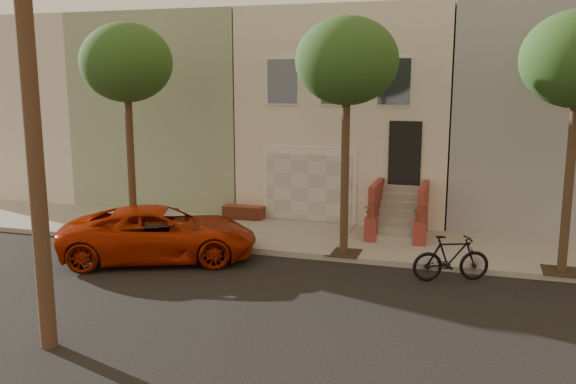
% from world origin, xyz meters
% --- Properties ---
extents(ground, '(90.00, 90.00, 0.00)m').
position_xyz_m(ground, '(0.00, 0.00, 0.00)').
color(ground, black).
rests_on(ground, ground).
extents(sidewalk, '(40.00, 3.70, 0.15)m').
position_xyz_m(sidewalk, '(0.00, 5.35, 0.07)').
color(sidewalk, '#9C998E').
rests_on(sidewalk, ground).
extents(house_row, '(33.10, 11.70, 7.00)m').
position_xyz_m(house_row, '(0.00, 11.19, 3.64)').
color(house_row, beige).
rests_on(house_row, sidewalk).
extents(tree_left, '(2.70, 2.57, 6.30)m').
position_xyz_m(tree_left, '(-5.50, 3.90, 5.26)').
color(tree_left, '#2D2116').
rests_on(tree_left, sidewalk).
extents(tree_mid, '(2.70, 2.57, 6.30)m').
position_xyz_m(tree_mid, '(1.00, 3.90, 5.26)').
color(tree_mid, '#2D2116').
rests_on(tree_mid, sidewalk).
extents(pickup_truck, '(5.71, 4.21, 1.44)m').
position_xyz_m(pickup_truck, '(-3.74, 2.32, 0.72)').
color(pickup_truck, '#A01F03').
rests_on(pickup_truck, ground).
extents(motorcycle, '(1.95, 1.20, 1.14)m').
position_xyz_m(motorcycle, '(3.88, 2.82, 0.57)').
color(motorcycle, black).
rests_on(motorcycle, ground).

